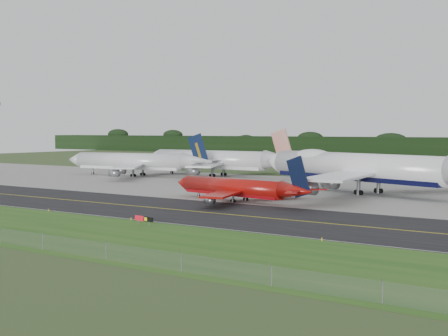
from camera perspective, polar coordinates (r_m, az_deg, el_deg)
ground at (r=128.94m, az=-1.37°, el=-3.82°), size 600.00×600.00×0.00m
grass_verge at (r=102.67m, az=-12.78°, el=-5.79°), size 400.00×30.00×0.01m
taxiway at (r=125.72m, az=-2.43°, el=-4.01°), size 400.00×32.00×0.02m
apron at (r=172.85m, az=8.44°, el=-1.99°), size 400.00×78.00×0.01m
taxiway_centreline at (r=125.72m, az=-2.43°, el=-4.00°), size 400.00×0.40×0.00m
taxiway_edge_line at (r=113.72m, az=-7.07°, el=-4.82°), size 400.00×0.25×0.00m
perimeter_fence at (r=94.19m, az=-18.58°, el=-6.05°), size 320.00×0.10×320.00m
jet_ba_747 at (r=164.83m, az=12.67°, el=0.01°), size 75.45×60.82×19.53m
jet_red_737 at (r=143.22m, az=1.40°, el=-1.86°), size 40.88×32.95×11.06m
jet_navy_gold at (r=223.31m, az=-7.90°, el=0.54°), size 59.41×51.21×15.35m
jet_star_tail at (r=220.69m, az=-0.60°, el=0.70°), size 64.04×53.79×16.94m
taxiway_sign at (r=109.01m, az=-7.34°, el=-4.63°), size 4.48×0.68×1.50m
edge_marker_left at (r=130.81m, az=-15.74°, el=-3.74°), size 0.16×0.16×0.50m
edge_marker_center at (r=114.87m, az=-8.50°, el=-4.63°), size 0.16×0.16×0.50m
edge_marker_right at (r=93.89m, az=8.94°, el=-6.46°), size 0.16×0.16×0.50m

